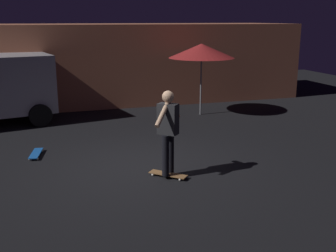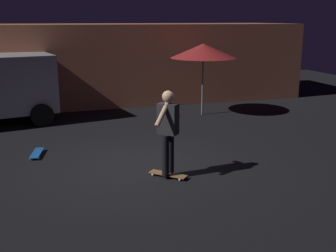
# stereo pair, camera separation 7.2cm
# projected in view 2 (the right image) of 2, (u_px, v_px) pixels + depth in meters

# --- Properties ---
(ground_plane) EXTENTS (28.00, 28.00, 0.00)m
(ground_plane) POSITION_uv_depth(u_px,v_px,m) (140.00, 167.00, 8.84)
(ground_plane) COLOR black
(low_building) EXTENTS (13.67, 3.80, 2.87)m
(low_building) POSITION_uv_depth(u_px,v_px,m) (120.00, 62.00, 16.08)
(low_building) COLOR #B76B4C
(low_building) RESTS_ON ground_plane
(patio_umbrella) EXTENTS (2.10, 2.10, 2.30)m
(patio_umbrella) POSITION_uv_depth(u_px,v_px,m) (203.00, 51.00, 13.17)
(patio_umbrella) COLOR slate
(patio_umbrella) RESTS_ON ground_plane
(skateboard_ridden) EXTENTS (0.70, 0.69, 0.07)m
(skateboard_ridden) POSITION_uv_depth(u_px,v_px,m) (168.00, 174.00, 8.27)
(skateboard_ridden) COLOR olive
(skateboard_ridden) RESTS_ON ground_plane
(skateboard_spare) EXTENTS (0.35, 0.80, 0.07)m
(skateboard_spare) POSITION_uv_depth(u_px,v_px,m) (37.00, 153.00, 9.58)
(skateboard_spare) COLOR #1959B2
(skateboard_spare) RESTS_ON ground_plane
(skater) EXTENTS (0.75, 0.77, 1.67)m
(skater) POSITION_uv_depth(u_px,v_px,m) (168.00, 127.00, 8.03)
(skater) COLOR black
(skater) RESTS_ON skateboard_ridden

